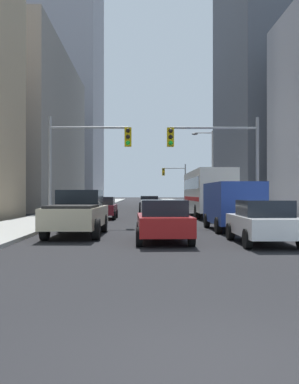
{
  "coord_description": "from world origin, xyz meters",
  "views": [
    {
      "loc": [
        -0.79,
        -4.33,
        1.75
      ],
      "look_at": [
        0.0,
        32.91,
        1.87
      ],
      "focal_mm": 41.82,
      "sensor_mm": 36.0,
      "label": 1
    }
  ],
  "objects_px": {
    "sedan_white": "(263,222)",
    "cargo_van_blue": "(232,203)",
    "sedan_black": "(149,204)",
    "city_bus": "(207,191)",
    "sedan_red": "(163,221)",
    "sedan_maroon": "(103,208)",
    "pickup_truck_beige": "(77,213)",
    "traffic_signal_near_left": "(86,151)",
    "traffic_signal_far_right": "(175,178)",
    "traffic_signal_near_right": "(217,151)"
  },
  "relations": [
    {
      "from": "sedan_white",
      "to": "cargo_van_blue",
      "type": "bearing_deg",
      "value": 88.88
    },
    {
      "from": "sedan_black",
      "to": "city_bus",
      "type": "bearing_deg",
      "value": -62.33
    },
    {
      "from": "sedan_red",
      "to": "sedan_maroon",
      "type": "height_order",
      "value": "same"
    },
    {
      "from": "city_bus",
      "to": "sedan_white",
      "type": "xyz_separation_m",
      "value": [
        -0.8,
        -18.18,
        -1.16
      ]
    },
    {
      "from": "pickup_truck_beige",
      "to": "traffic_signal_near_left",
      "type": "relative_size",
      "value": 0.91
    },
    {
      "from": "city_bus",
      "to": "sedan_black",
      "type": "relative_size",
      "value": 2.72
    },
    {
      "from": "city_bus",
      "to": "pickup_truck_beige",
      "type": "xyz_separation_m",
      "value": [
        -7.65,
        -14.86,
        -1.0
      ]
    },
    {
      "from": "sedan_black",
      "to": "traffic_signal_far_right",
      "type": "xyz_separation_m",
      "value": [
        4.22,
        22.87,
        3.25
      ]
    },
    {
      "from": "cargo_van_blue",
      "to": "traffic_signal_far_right",
      "type": "bearing_deg",
      "value": 89.04
    },
    {
      "from": "sedan_maroon",
      "to": "sedan_black",
      "type": "bearing_deg",
      "value": 72.04
    },
    {
      "from": "cargo_van_blue",
      "to": "traffic_signal_near_right",
      "type": "bearing_deg",
      "value": 90.86
    },
    {
      "from": "sedan_maroon",
      "to": "traffic_signal_near_left",
      "type": "xyz_separation_m",
      "value": [
        -0.41,
        -6.08,
        3.31
      ]
    },
    {
      "from": "sedan_white",
      "to": "sedan_black",
      "type": "xyz_separation_m",
      "value": [
        -3.38,
        26.15,
        0.0
      ]
    },
    {
      "from": "traffic_signal_near_left",
      "to": "traffic_signal_near_right",
      "type": "relative_size",
      "value": 1.0
    },
    {
      "from": "cargo_van_blue",
      "to": "traffic_signal_far_right",
      "type": "height_order",
      "value": "traffic_signal_far_right"
    },
    {
      "from": "city_bus",
      "to": "traffic_signal_far_right",
      "type": "relative_size",
      "value": 1.92
    },
    {
      "from": "sedan_maroon",
      "to": "traffic_signal_far_right",
      "type": "distance_m",
      "value": 34.54
    },
    {
      "from": "sedan_red",
      "to": "cargo_van_blue",
      "type": "bearing_deg",
      "value": 54.9
    },
    {
      "from": "cargo_van_blue",
      "to": "sedan_white",
      "type": "xyz_separation_m",
      "value": [
        -0.11,
        -5.74,
        -0.52
      ]
    },
    {
      "from": "city_bus",
      "to": "pickup_truck_beige",
      "type": "height_order",
      "value": "city_bus"
    },
    {
      "from": "pickup_truck_beige",
      "to": "sedan_black",
      "type": "xyz_separation_m",
      "value": [
        3.48,
        22.82,
        -0.16
      ]
    },
    {
      "from": "sedan_red",
      "to": "sedan_maroon",
      "type": "relative_size",
      "value": 1.01
    },
    {
      "from": "city_bus",
      "to": "sedan_white",
      "type": "bearing_deg",
      "value": -92.52
    },
    {
      "from": "cargo_van_blue",
      "to": "sedan_red",
      "type": "relative_size",
      "value": 1.23
    },
    {
      "from": "sedan_white",
      "to": "traffic_signal_near_left",
      "type": "distance_m",
      "value": 12.34
    },
    {
      "from": "pickup_truck_beige",
      "to": "cargo_van_blue",
      "type": "height_order",
      "value": "cargo_van_blue"
    },
    {
      "from": "cargo_van_blue",
      "to": "sedan_black",
      "type": "height_order",
      "value": "cargo_van_blue"
    },
    {
      "from": "sedan_black",
      "to": "traffic_signal_far_right",
      "type": "distance_m",
      "value": 23.49
    },
    {
      "from": "city_bus",
      "to": "traffic_signal_far_right",
      "type": "bearing_deg",
      "value": 89.93
    },
    {
      "from": "traffic_signal_near_right",
      "to": "traffic_signal_near_left",
      "type": "bearing_deg",
      "value": -180.0
    },
    {
      "from": "traffic_signal_near_left",
      "to": "traffic_signal_far_right",
      "type": "xyz_separation_m",
      "value": [
        8.08,
        39.6,
        -0.05
      ]
    },
    {
      "from": "sedan_white",
      "to": "traffic_signal_near_right",
      "type": "distance_m",
      "value": 10.0
    },
    {
      "from": "traffic_signal_near_right",
      "to": "city_bus",
      "type": "bearing_deg",
      "value": 85.14
    },
    {
      "from": "traffic_signal_far_right",
      "to": "sedan_red",
      "type": "bearing_deg",
      "value": -95.03
    },
    {
      "from": "sedan_red",
      "to": "sedan_white",
      "type": "xyz_separation_m",
      "value": [
        3.41,
        -0.72,
        0.0
      ]
    },
    {
      "from": "sedan_white",
      "to": "sedan_maroon",
      "type": "xyz_separation_m",
      "value": [
        -6.83,
        15.5,
        0.0
      ]
    },
    {
      "from": "traffic_signal_near_left",
      "to": "traffic_signal_near_right",
      "type": "distance_m",
      "value": 7.29
    },
    {
      "from": "sedan_maroon",
      "to": "sedan_black",
      "type": "relative_size",
      "value": 0.99
    },
    {
      "from": "sedan_red",
      "to": "pickup_truck_beige",
      "type": "bearing_deg",
      "value": 142.89
    },
    {
      "from": "sedan_maroon",
      "to": "traffic_signal_near_right",
      "type": "height_order",
      "value": "traffic_signal_near_right"
    },
    {
      "from": "pickup_truck_beige",
      "to": "sedan_white",
      "type": "distance_m",
      "value": 7.62
    },
    {
      "from": "sedan_maroon",
      "to": "sedan_black",
      "type": "distance_m",
      "value": 11.19
    },
    {
      "from": "cargo_van_blue",
      "to": "traffic_signal_near_left",
      "type": "bearing_deg",
      "value": 153.33
    },
    {
      "from": "sedan_black",
      "to": "traffic_signal_far_right",
      "type": "bearing_deg",
      "value": 79.55
    },
    {
      "from": "city_bus",
      "to": "sedan_red",
      "type": "distance_m",
      "value": 18.0
    },
    {
      "from": "sedan_white",
      "to": "traffic_signal_near_left",
      "type": "relative_size",
      "value": 0.7
    },
    {
      "from": "city_bus",
      "to": "sedan_white",
      "type": "relative_size",
      "value": 2.74
    },
    {
      "from": "pickup_truck_beige",
      "to": "sedan_red",
      "type": "relative_size",
      "value": 1.29
    },
    {
      "from": "pickup_truck_beige",
      "to": "cargo_van_blue",
      "type": "xyz_separation_m",
      "value": [
        6.97,
        2.41,
        0.35
      ]
    },
    {
      "from": "city_bus",
      "to": "sedan_black",
      "type": "bearing_deg",
      "value": 117.67
    }
  ]
}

